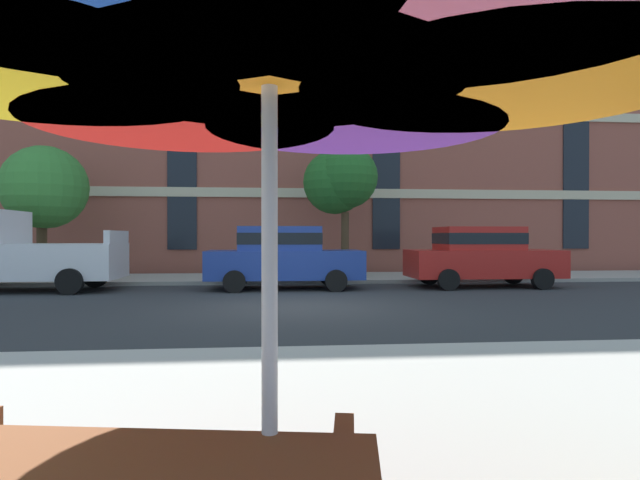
% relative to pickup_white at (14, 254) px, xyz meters
% --- Properties ---
extents(ground_plane, '(120.00, 120.00, 0.00)m').
position_rel_pickup_white_xyz_m(ground_plane, '(7.54, -3.70, -1.03)').
color(ground_plane, '#2D3033').
extents(sidewalk_far, '(56.00, 3.60, 0.12)m').
position_rel_pickup_white_xyz_m(sidewalk_far, '(7.54, 3.10, -0.97)').
color(sidewalk_far, '#9E998E').
rests_on(sidewalk_far, ground).
extents(apartment_building, '(47.52, 12.08, 16.00)m').
position_rel_pickup_white_xyz_m(apartment_building, '(7.54, 11.29, 6.97)').
color(apartment_building, '#934C3D').
rests_on(apartment_building, ground).
extents(pickup_white, '(5.10, 2.12, 2.20)m').
position_rel_pickup_white_xyz_m(pickup_white, '(0.00, 0.00, 0.00)').
color(pickup_white, silver).
rests_on(pickup_white, ground).
extents(sedan_blue, '(4.40, 1.98, 1.78)m').
position_rel_pickup_white_xyz_m(sedan_blue, '(7.31, -0.00, -0.08)').
color(sedan_blue, navy).
rests_on(sedan_blue, ground).
extents(sedan_red, '(4.40, 1.98, 1.78)m').
position_rel_pickup_white_xyz_m(sedan_red, '(13.17, -0.00, -0.08)').
color(sedan_red, '#B21E19').
rests_on(sedan_red, ground).
extents(street_tree_left, '(2.70, 2.70, 4.46)m').
position_rel_pickup_white_xyz_m(street_tree_left, '(-0.40, 2.89, 2.06)').
color(street_tree_left, '#4C3823').
rests_on(street_tree_left, ground).
extents(street_tree_middle, '(2.57, 2.46, 4.64)m').
position_rel_pickup_white_xyz_m(street_tree_middle, '(9.37, 3.04, 2.43)').
color(street_tree_middle, '#4C3823').
rests_on(street_tree_middle, ground).
extents(patio_umbrella, '(3.26, 3.03, 2.56)m').
position_rel_pickup_white_xyz_m(patio_umbrella, '(6.99, -12.70, 1.24)').
color(patio_umbrella, silver).
rests_on(patio_umbrella, ground).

